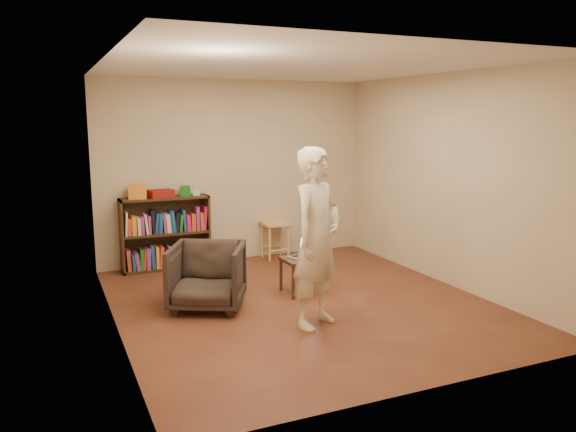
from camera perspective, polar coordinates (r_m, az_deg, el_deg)
name	(u,v)px	position (r m, az deg, el deg)	size (l,w,h in m)	color
floor	(301,303)	(6.41, 1.33, -8.80)	(4.50, 4.50, 0.00)	#4D2318
ceiling	(302,66)	(6.10, 1.43, 15.01)	(4.50, 4.50, 0.00)	silver
wall_back	(236,171)	(8.20, -5.32, 4.58)	(4.00, 4.00, 0.00)	beige
wall_left	(111,199)	(5.58, -17.57, 1.64)	(4.50, 4.50, 0.00)	beige
wall_right	(448,180)	(7.19, 15.99, 3.49)	(4.50, 4.50, 0.00)	beige
bookshelf	(166,237)	(7.91, -12.33, -2.12)	(1.20, 0.30, 1.00)	black
box_yellow	(138,192)	(7.72, -15.04, 2.40)	(0.23, 0.17, 0.19)	orange
red_cloth	(161,194)	(7.77, -12.77, 2.23)	(0.31, 0.23, 0.10)	maroon
box_green	(185,191)	(7.84, -10.41, 2.52)	(0.14, 0.14, 0.14)	#1C661B
box_white	(196,193)	(7.89, -9.31, 2.35)	(0.09, 0.09, 0.07)	beige
stool	(275,229)	(8.30, -1.32, -1.35)	(0.37, 0.37, 0.54)	tan
armchair	(207,276)	(6.21, -8.22, -6.07)	(0.77, 0.79, 0.72)	#312721
side_table	(301,264)	(6.66, 1.32, -4.91)	(0.42, 0.42, 0.43)	black
laptop	(305,253)	(6.66, 1.76, -3.78)	(0.38, 0.40, 0.23)	silver
person	(317,238)	(5.53, 2.95, -2.24)	(0.65, 0.43, 1.79)	beige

